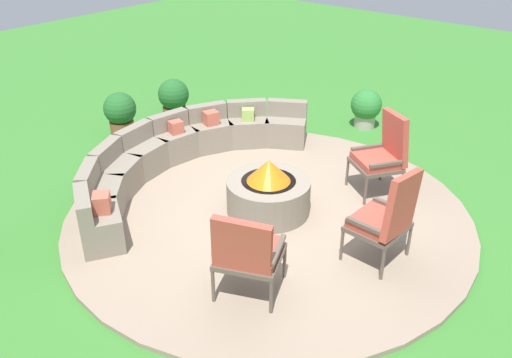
{
  "coord_description": "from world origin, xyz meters",
  "views": [
    {
      "loc": [
        -4.48,
        -3.51,
        3.66
      ],
      "look_at": [
        0.0,
        0.2,
        0.45
      ],
      "focal_mm": 37.35,
      "sensor_mm": 36.0,
      "label": 1
    }
  ],
  "objects_px": {
    "fire_pit": "(268,192)",
    "lounge_chair_front_left": "(247,251)",
    "curved_stone_bench": "(179,155)",
    "lounge_chair_front_right": "(387,217)",
    "lounge_chair_back_left": "(383,153)",
    "potted_plant_1": "(174,97)",
    "potted_plant_2": "(121,114)",
    "potted_plant_3": "(366,107)"
  },
  "relations": [
    {
      "from": "lounge_chair_front_left",
      "to": "potted_plant_3",
      "type": "distance_m",
      "value": 4.8
    },
    {
      "from": "lounge_chair_back_left",
      "to": "potted_plant_3",
      "type": "bearing_deg",
      "value": -22.22
    },
    {
      "from": "fire_pit",
      "to": "potted_plant_2",
      "type": "bearing_deg",
      "value": 85.24
    },
    {
      "from": "lounge_chair_front_right",
      "to": "lounge_chair_back_left",
      "type": "relative_size",
      "value": 1.03
    },
    {
      "from": "potted_plant_1",
      "to": "potted_plant_2",
      "type": "height_order",
      "value": "potted_plant_2"
    },
    {
      "from": "lounge_chair_front_right",
      "to": "potted_plant_3",
      "type": "height_order",
      "value": "lounge_chair_front_right"
    },
    {
      "from": "potted_plant_2",
      "to": "potted_plant_3",
      "type": "distance_m",
      "value": 4.09
    },
    {
      "from": "fire_pit",
      "to": "potted_plant_3",
      "type": "height_order",
      "value": "fire_pit"
    },
    {
      "from": "lounge_chair_back_left",
      "to": "potted_plant_1",
      "type": "xyz_separation_m",
      "value": [
        0.13,
        4.14,
        -0.25
      ]
    },
    {
      "from": "potted_plant_3",
      "to": "potted_plant_1",
      "type": "bearing_deg",
      "value": 122.17
    },
    {
      "from": "lounge_chair_back_left",
      "to": "potted_plant_3",
      "type": "xyz_separation_m",
      "value": [
        1.92,
        1.3,
        -0.26
      ]
    },
    {
      "from": "lounge_chair_back_left",
      "to": "potted_plant_1",
      "type": "height_order",
      "value": "lounge_chair_back_left"
    },
    {
      "from": "fire_pit",
      "to": "potted_plant_3",
      "type": "distance_m",
      "value": 3.3
    },
    {
      "from": "lounge_chair_front_left",
      "to": "lounge_chair_front_right",
      "type": "distance_m",
      "value": 1.56
    },
    {
      "from": "lounge_chair_front_right",
      "to": "lounge_chair_back_left",
      "type": "bearing_deg",
      "value": 31.64
    },
    {
      "from": "fire_pit",
      "to": "potted_plant_1",
      "type": "xyz_separation_m",
      "value": [
        1.48,
        3.32,
        0.04
      ]
    },
    {
      "from": "potted_plant_1",
      "to": "potted_plant_2",
      "type": "distance_m",
      "value": 1.21
    },
    {
      "from": "curved_stone_bench",
      "to": "lounge_chair_front_right",
      "type": "height_order",
      "value": "lounge_chair_front_right"
    },
    {
      "from": "fire_pit",
      "to": "potted_plant_1",
      "type": "height_order",
      "value": "fire_pit"
    },
    {
      "from": "curved_stone_bench",
      "to": "potted_plant_2",
      "type": "distance_m",
      "value": 1.67
    },
    {
      "from": "lounge_chair_front_right",
      "to": "potted_plant_2",
      "type": "relative_size",
      "value": 1.41
    },
    {
      "from": "curved_stone_bench",
      "to": "lounge_chair_front_right",
      "type": "bearing_deg",
      "value": -90.01
    },
    {
      "from": "lounge_chair_back_left",
      "to": "fire_pit",
      "type": "bearing_deg",
      "value": 92.26
    },
    {
      "from": "curved_stone_bench",
      "to": "lounge_chair_front_left",
      "type": "bearing_deg",
      "value": -119.19
    },
    {
      "from": "lounge_chair_front_left",
      "to": "lounge_chair_back_left",
      "type": "xyz_separation_m",
      "value": [
        2.71,
        -0.01,
        0.03
      ]
    },
    {
      "from": "lounge_chair_front_left",
      "to": "potted_plant_2",
      "type": "bearing_deg",
      "value": 134.59
    },
    {
      "from": "lounge_chair_front_right",
      "to": "potted_plant_1",
      "type": "relative_size",
      "value": 1.61
    },
    {
      "from": "lounge_chair_front_left",
      "to": "potted_plant_2",
      "type": "xyz_separation_m",
      "value": [
        1.62,
        4.06,
        -0.14
      ]
    },
    {
      "from": "lounge_chair_front_left",
      "to": "potted_plant_1",
      "type": "height_order",
      "value": "lounge_chair_front_left"
    },
    {
      "from": "potted_plant_1",
      "to": "potted_plant_3",
      "type": "xyz_separation_m",
      "value": [
        1.79,
        -2.84,
        -0.01
      ]
    },
    {
      "from": "lounge_chair_front_left",
      "to": "lounge_chair_back_left",
      "type": "relative_size",
      "value": 0.91
    },
    {
      "from": "lounge_chair_front_left",
      "to": "potted_plant_1",
      "type": "xyz_separation_m",
      "value": [
        2.83,
        4.13,
        -0.21
      ]
    },
    {
      "from": "curved_stone_bench",
      "to": "potted_plant_2",
      "type": "height_order",
      "value": "potted_plant_2"
    },
    {
      "from": "curved_stone_bench",
      "to": "lounge_chair_front_left",
      "type": "xyz_separation_m",
      "value": [
        -1.35,
        -2.42,
        0.26
      ]
    },
    {
      "from": "lounge_chair_front_left",
      "to": "potted_plant_2",
      "type": "height_order",
      "value": "lounge_chair_front_left"
    },
    {
      "from": "curved_stone_bench",
      "to": "lounge_chair_back_left",
      "type": "height_order",
      "value": "lounge_chair_back_left"
    },
    {
      "from": "potted_plant_3",
      "to": "lounge_chair_front_left",
      "type": "bearing_deg",
      "value": -164.44
    },
    {
      "from": "lounge_chair_front_right",
      "to": "potted_plant_2",
      "type": "distance_m",
      "value": 4.85
    },
    {
      "from": "curved_stone_bench",
      "to": "potted_plant_1",
      "type": "bearing_deg",
      "value": 49.12
    },
    {
      "from": "fire_pit",
      "to": "lounge_chair_front_left",
      "type": "bearing_deg",
      "value": -149.05
    },
    {
      "from": "fire_pit",
      "to": "lounge_chair_front_left",
      "type": "relative_size",
      "value": 1.03
    },
    {
      "from": "curved_stone_bench",
      "to": "lounge_chair_front_left",
      "type": "relative_size",
      "value": 4.17
    }
  ]
}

